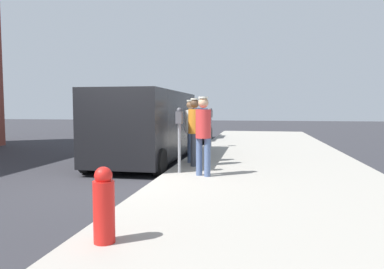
{
  "coord_description": "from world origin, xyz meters",
  "views": [
    {
      "loc": [
        3.11,
        -7.22,
        1.66
      ],
      "look_at": [
        1.65,
        0.66,
        1.05
      ],
      "focal_mm": 32.58,
      "sensor_mm": 36.0,
      "label": 1
    }
  ],
  "objects_px": {
    "parking_meter_far": "(211,120)",
    "fire_hydrant": "(104,206)",
    "pedestrian_in_white": "(191,127)",
    "parked_van": "(147,125)",
    "pedestrian_in_orange": "(195,127)",
    "pedestrian_in_red": "(203,131)",
    "parked_sedan_ahead": "(190,126)",
    "parking_meter_near": "(179,129)"
  },
  "relations": [
    {
      "from": "pedestrian_in_orange",
      "to": "fire_hydrant",
      "type": "xyz_separation_m",
      "value": [
        -0.08,
        -5.34,
        -0.6
      ]
    },
    {
      "from": "pedestrian_in_red",
      "to": "parked_van",
      "type": "height_order",
      "value": "parked_van"
    },
    {
      "from": "parking_meter_near",
      "to": "pedestrian_in_orange",
      "type": "height_order",
      "value": "pedestrian_in_orange"
    },
    {
      "from": "pedestrian_in_white",
      "to": "parked_van",
      "type": "xyz_separation_m",
      "value": [
        -1.46,
        0.64,
        0.01
      ]
    },
    {
      "from": "parked_sedan_ahead",
      "to": "pedestrian_in_orange",
      "type": "bearing_deg",
      "value": -78.2
    },
    {
      "from": "pedestrian_in_white",
      "to": "pedestrian_in_orange",
      "type": "bearing_deg",
      "value": -69.45
    },
    {
      "from": "parked_sedan_ahead",
      "to": "parked_van",
      "type": "bearing_deg",
      "value": -89.16
    },
    {
      "from": "pedestrian_in_orange",
      "to": "fire_hydrant",
      "type": "distance_m",
      "value": 5.38
    },
    {
      "from": "parked_van",
      "to": "parked_sedan_ahead",
      "type": "distance_m",
      "value": 7.34
    },
    {
      "from": "pedestrian_in_red",
      "to": "fire_hydrant",
      "type": "bearing_deg",
      "value": -97.19
    },
    {
      "from": "parking_meter_far",
      "to": "fire_hydrant",
      "type": "xyz_separation_m",
      "value": [
        0.1,
        -9.89,
        -0.61
      ]
    },
    {
      "from": "parking_meter_near",
      "to": "pedestrian_in_red",
      "type": "distance_m",
      "value": 0.67
    },
    {
      "from": "parking_meter_near",
      "to": "pedestrian_in_white",
      "type": "relative_size",
      "value": 0.88
    },
    {
      "from": "pedestrian_in_white",
      "to": "parked_van",
      "type": "distance_m",
      "value": 1.59
    },
    {
      "from": "pedestrian_in_white",
      "to": "parked_sedan_ahead",
      "type": "relative_size",
      "value": 0.39
    },
    {
      "from": "parked_van",
      "to": "parked_sedan_ahead",
      "type": "bearing_deg",
      "value": 90.84
    },
    {
      "from": "parked_van",
      "to": "fire_hydrant",
      "type": "xyz_separation_m",
      "value": [
        1.6,
        -6.57,
        -0.59
      ]
    },
    {
      "from": "pedestrian_in_orange",
      "to": "parked_sedan_ahead",
      "type": "bearing_deg",
      "value": 101.8
    },
    {
      "from": "pedestrian_in_orange",
      "to": "parking_meter_far",
      "type": "bearing_deg",
      "value": 92.29
    },
    {
      "from": "parking_meter_far",
      "to": "fire_hydrant",
      "type": "relative_size",
      "value": 1.77
    },
    {
      "from": "pedestrian_in_orange",
      "to": "fire_hydrant",
      "type": "relative_size",
      "value": 2.05
    },
    {
      "from": "parked_van",
      "to": "parked_sedan_ahead",
      "type": "relative_size",
      "value": 1.17
    },
    {
      "from": "pedestrian_in_white",
      "to": "parking_meter_far",
      "type": "bearing_deg",
      "value": 89.41
    },
    {
      "from": "fire_hydrant",
      "to": "parked_sedan_ahead",
      "type": "bearing_deg",
      "value": 97.0
    },
    {
      "from": "pedestrian_in_orange",
      "to": "parking_meter_near",
      "type": "bearing_deg",
      "value": -99.98
    },
    {
      "from": "parked_van",
      "to": "parking_meter_far",
      "type": "bearing_deg",
      "value": 65.65
    },
    {
      "from": "parking_meter_near",
      "to": "parking_meter_far",
      "type": "bearing_deg",
      "value": 90.0
    },
    {
      "from": "parking_meter_near",
      "to": "parked_van",
      "type": "height_order",
      "value": "parked_van"
    },
    {
      "from": "pedestrian_in_red",
      "to": "parked_van",
      "type": "xyz_separation_m",
      "value": [
        -2.11,
        2.55,
        -0.01
      ]
    },
    {
      "from": "pedestrian_in_red",
      "to": "parked_sedan_ahead",
      "type": "height_order",
      "value": "pedestrian_in_red"
    },
    {
      "from": "pedestrian_in_white",
      "to": "pedestrian_in_red",
      "type": "relative_size",
      "value": 0.99
    },
    {
      "from": "parked_van",
      "to": "pedestrian_in_orange",
      "type": "bearing_deg",
      "value": -36.2
    },
    {
      "from": "parking_meter_near",
      "to": "pedestrian_in_orange",
      "type": "bearing_deg",
      "value": 80.02
    },
    {
      "from": "pedestrian_in_white",
      "to": "fire_hydrant",
      "type": "height_order",
      "value": "pedestrian_in_white"
    },
    {
      "from": "pedestrian_in_red",
      "to": "parked_sedan_ahead",
      "type": "relative_size",
      "value": 0.4
    },
    {
      "from": "parking_meter_near",
      "to": "pedestrian_in_red",
      "type": "relative_size",
      "value": 0.86
    },
    {
      "from": "parked_van",
      "to": "pedestrian_in_white",
      "type": "bearing_deg",
      "value": -23.59
    },
    {
      "from": "parking_meter_near",
      "to": "parking_meter_far",
      "type": "relative_size",
      "value": 1.0
    },
    {
      "from": "parking_meter_near",
      "to": "pedestrian_in_white",
      "type": "distance_m",
      "value": 1.63
    },
    {
      "from": "pedestrian_in_white",
      "to": "parked_sedan_ahead",
      "type": "height_order",
      "value": "pedestrian_in_white"
    },
    {
      "from": "parking_meter_near",
      "to": "parked_van",
      "type": "distance_m",
      "value": 2.72
    },
    {
      "from": "parked_sedan_ahead",
      "to": "fire_hydrant",
      "type": "height_order",
      "value": "parked_sedan_ahead"
    }
  ]
}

